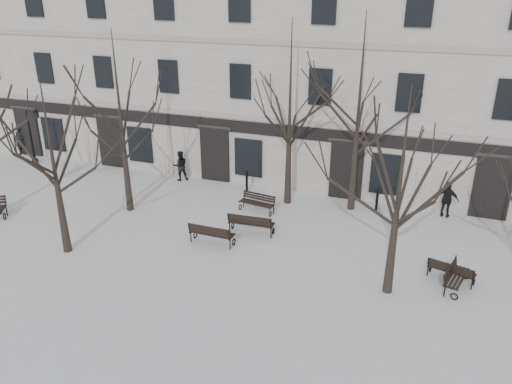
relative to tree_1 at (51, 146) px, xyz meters
The scene contains 18 objects.
ground 7.37m from the tree_1, 11.08° to the left, with size 100.00×100.00×0.00m, color white.
building 15.31m from the tree_1, 67.52° to the left, with size 40.40×10.20×11.40m.
tree_1 is the anchor object (origin of this frame).
tree_2 12.38m from the tree_1, ahead, with size 5.00×5.00×7.14m.
tree_4 4.28m from the tree_1, 88.18° to the left, with size 5.72×5.72×8.17m.
tree_5 10.25m from the tree_1, 47.88° to the left, with size 5.98×5.98×8.54m.
tree_6 12.70m from the tree_1, 38.76° to the left, with size 6.21×6.21×8.87m.
bench_1 6.90m from the tree_1, 25.57° to the left, with size 1.87×0.70×0.93m.
bench_2 15.13m from the tree_1, 11.60° to the left, with size 1.70×0.98×0.81m.
bench_3 9.30m from the tree_1, 46.46° to the left, with size 1.74×0.84×0.84m.
bench_4 8.37m from the tree_1, 31.36° to the left, with size 1.96×0.82×0.97m.
bench_5 15.18m from the tree_1, 10.15° to the left, with size 0.97×1.73×0.83m.
lamp_post 12.12m from the tree_1, 137.49° to the left, with size 1.02×0.38×3.27m.
bollard_a 9.99m from the tree_1, 60.74° to the left, with size 0.15×0.15×1.15m.
bollard_b 14.21m from the tree_1, 36.55° to the left, with size 0.15×0.15×1.15m.
pedestrian_a 14.64m from the tree_1, 140.33° to the left, with size 0.66×0.43×1.79m, color black.
pedestrian_b 9.53m from the tree_1, 86.24° to the left, with size 0.80×0.62×1.64m, color black.
pedestrian_c 17.00m from the tree_1, 31.26° to the left, with size 1.00×0.42×1.70m, color black.
Camera 1 is at (7.24, -14.89, 9.87)m, focal length 35.00 mm.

